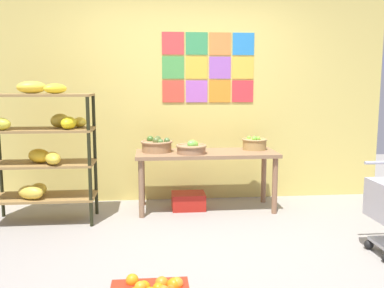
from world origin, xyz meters
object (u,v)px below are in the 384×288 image
at_px(display_table, 206,159).
at_px(fruit_basket_back_left, 255,143).
at_px(fruit_basket_back_right, 192,148).
at_px(produce_crate_under_table, 188,201).
at_px(fruit_basket_centre, 157,145).
at_px(banana_shelf_unit, 43,144).

distance_m(display_table, fruit_basket_back_left, 0.62).
distance_m(fruit_basket_back_right, produce_crate_under_table, 0.66).
relative_size(fruit_basket_back_right, fruit_basket_centre, 0.95).
relative_size(fruit_basket_centre, produce_crate_under_table, 0.95).
relative_size(fruit_basket_back_right, produce_crate_under_table, 0.90).
height_order(banana_shelf_unit, produce_crate_under_table, banana_shelf_unit).
bearing_deg(fruit_basket_centre, display_table, -6.09).
distance_m(banana_shelf_unit, fruit_basket_back_left, 2.35).
height_order(display_table, fruit_basket_centre, fruit_basket_centre).
distance_m(fruit_basket_back_right, fruit_basket_back_left, 0.80).
xyz_separation_m(display_table, fruit_basket_back_left, (0.59, 0.12, 0.16)).
height_order(fruit_basket_back_right, fruit_basket_back_left, fruit_basket_back_left).
bearing_deg(display_table, fruit_basket_back_left, 11.42).
bearing_deg(fruit_basket_back_left, fruit_basket_centre, -177.08).
relative_size(fruit_basket_back_right, fruit_basket_back_left, 1.15).
bearing_deg(display_table, fruit_basket_back_right, -150.97).
xyz_separation_m(fruit_basket_back_left, fruit_basket_centre, (-1.15, -0.06, 0.01)).
xyz_separation_m(display_table, fruit_basket_back_right, (-0.18, -0.10, 0.15)).
relative_size(banana_shelf_unit, fruit_basket_centre, 4.07).
distance_m(banana_shelf_unit, produce_crate_under_table, 1.72).
height_order(banana_shelf_unit, fruit_basket_back_right, banana_shelf_unit).
bearing_deg(fruit_basket_centre, fruit_basket_back_left, 2.92).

